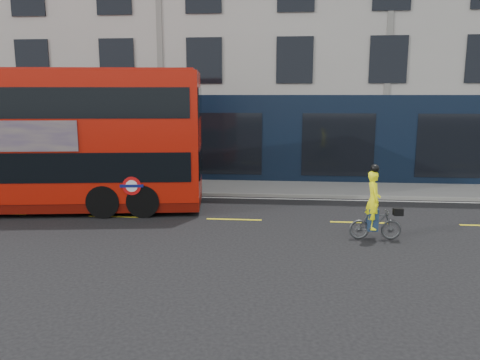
# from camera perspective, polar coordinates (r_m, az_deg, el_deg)

# --- Properties ---
(ground) EXTENTS (120.00, 120.00, 0.00)m
(ground) POSITION_cam_1_polar(r_m,az_deg,el_deg) (14.86, -16.98, -5.77)
(ground) COLOR black
(ground) RESTS_ON ground
(pavement) EXTENTS (60.00, 3.00, 0.12)m
(pavement) POSITION_cam_1_polar(r_m,az_deg,el_deg) (20.83, -10.29, -0.74)
(pavement) COLOR slate
(pavement) RESTS_ON ground
(kerb) EXTENTS (60.00, 0.12, 0.13)m
(kerb) POSITION_cam_1_polar(r_m,az_deg,el_deg) (19.42, -11.47, -1.57)
(kerb) COLOR gray
(kerb) RESTS_ON ground
(building_terrace) EXTENTS (50.00, 10.07, 15.00)m
(building_terrace) POSITION_cam_1_polar(r_m,az_deg,el_deg) (26.94, -7.01, 17.72)
(building_terrace) COLOR #A8A59F
(building_terrace) RESTS_ON ground
(road_edge_line) EXTENTS (58.00, 0.10, 0.01)m
(road_edge_line) POSITION_cam_1_polar(r_m,az_deg,el_deg) (19.15, -11.71, -1.94)
(road_edge_line) COLOR silver
(road_edge_line) RESTS_ON ground
(lane_dashes) EXTENTS (58.00, 0.12, 0.01)m
(lane_dashes) POSITION_cam_1_polar(r_m,az_deg,el_deg) (16.20, -14.99, -4.32)
(lane_dashes) COLOR gold
(lane_dashes) RESTS_ON ground
(bus) EXTENTS (12.27, 4.33, 4.85)m
(bus) POSITION_cam_1_polar(r_m,az_deg,el_deg) (17.79, -24.49, 4.52)
(bus) COLOR #AD1306
(bus) RESTS_ON ground
(cyclist) EXTENTS (1.48, 0.62, 2.14)m
(cyclist) POSITION_cam_1_polar(r_m,az_deg,el_deg) (13.60, 16.08, -3.98)
(cyclist) COLOR #404345
(cyclist) RESTS_ON ground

